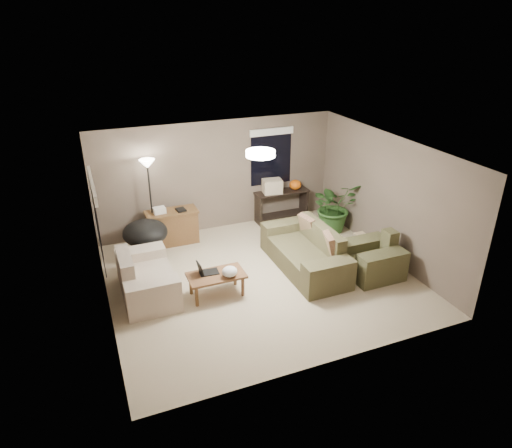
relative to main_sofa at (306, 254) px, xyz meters
name	(u,v)px	position (x,y,z in m)	size (l,w,h in m)	color
room_shell	(260,218)	(-1.00, -0.05, 0.96)	(5.50, 5.50, 5.50)	#C2AF90
main_sofa	(306,254)	(0.00, 0.00, 0.00)	(0.95, 2.20, 0.85)	#454129
throw_pillows	(319,235)	(0.26, 0.00, 0.36)	(0.34, 1.39, 0.47)	#8C7251
loveseat	(145,279)	(-3.09, 0.23, 0.00)	(0.90, 1.60, 0.85)	beige
armchair	(372,260)	(1.06, -0.69, 0.00)	(0.95, 1.00, 0.85)	#48472B
coffee_table	(216,277)	(-1.93, -0.27, 0.06)	(1.00, 0.55, 0.42)	brown
laptop	(205,271)	(-2.10, -0.17, 0.19)	(0.37, 0.25, 0.24)	black
plastic_bag	(230,272)	(-1.73, -0.42, 0.22)	(0.27, 0.24, 0.19)	white
desk	(173,227)	(-2.19, 2.03, 0.08)	(1.10, 0.50, 0.75)	brown
desk_papers	(164,210)	(-2.35, 2.02, 0.51)	(0.68, 0.28, 0.12)	silver
console_table	(282,204)	(0.50, 2.23, 0.14)	(1.30, 0.40, 0.75)	black
pumpkin	(295,185)	(0.85, 2.23, 0.57)	(0.28, 0.28, 0.23)	orange
cardboard_box	(272,186)	(0.25, 2.23, 0.62)	(0.43, 0.32, 0.32)	beige
papasan_chair	(146,236)	(-2.83, 1.60, 0.17)	(1.05, 1.05, 0.80)	black
floor_lamp	(148,174)	(-2.58, 2.11, 1.30)	(0.32, 0.32, 1.91)	black
ceiling_fixture	(260,154)	(-1.00, -0.05, 2.15)	(0.50, 0.50, 0.10)	white
houseplant	(334,212)	(1.37, 1.27, 0.17)	(1.07, 1.19, 0.93)	#2D5923
cat_scratching_post	(360,246)	(1.24, 0.00, -0.08)	(0.32, 0.32, 0.50)	tan
window_left	(95,207)	(-3.73, 0.25, 1.49)	(0.05, 1.56, 1.33)	black
window_back	(271,147)	(0.30, 2.43, 1.49)	(1.06, 0.05, 1.33)	black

